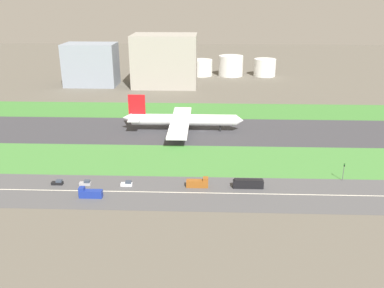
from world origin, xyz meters
name	(u,v)px	position (x,y,z in m)	size (l,w,h in m)	color
ground_plane	(202,131)	(0.00, 0.00, 0.00)	(800.00, 800.00, 0.00)	#5B564C
runway	(202,131)	(0.00, 0.00, 0.05)	(280.00, 46.00, 0.10)	#38383D
grass_median_north	(203,111)	(0.00, 41.00, 0.05)	(280.00, 36.00, 0.10)	#3D7A33
grass_median_south	(200,160)	(0.00, -41.00, 0.05)	(280.00, 36.00, 0.10)	#427F38
highway	(199,193)	(0.00, -73.00, 0.05)	(280.00, 28.00, 0.10)	#4C4C4F
highway_centerline	(199,193)	(0.00, -73.00, 0.11)	(266.00, 0.50, 0.01)	silver
airliner	(181,120)	(-11.35, 0.00, 6.23)	(65.00, 56.00, 19.70)	white
car_3	(127,184)	(-27.83, -68.00, 0.92)	(4.40, 1.80, 2.00)	silver
bus_0	(248,184)	(18.83, -68.00, 1.82)	(11.60, 2.50, 3.50)	black
truck_1	(198,183)	(-0.38, -68.00, 1.67)	(8.40, 2.50, 4.00)	brown
car_2	(58,183)	(-54.98, -68.00, 0.92)	(4.40, 1.80, 2.00)	black
truck_0	(90,193)	(-39.47, -78.00, 1.67)	(8.40, 2.50, 4.00)	navy
car_0	(86,183)	(-43.97, -68.00, 0.92)	(4.40, 1.80, 2.00)	#99999E
traffic_light	(344,171)	(56.97, -60.01, 4.29)	(0.36, 0.50, 7.20)	#4C4C51
terminal_building	(91,65)	(-90.00, 114.00, 16.56)	(40.55, 25.39, 33.13)	gray
hangar_building	(165,61)	(-30.96, 114.00, 20.12)	(49.99, 35.04, 40.23)	#9E998E
fuel_tank_west	(201,68)	(-3.01, 159.00, 7.07)	(19.83, 19.83, 14.14)	silver
fuel_tank_centre	(231,66)	(23.49, 159.00, 8.88)	(21.56, 21.56, 17.76)	silver
fuel_tank_east	(265,67)	(53.80, 159.00, 7.57)	(19.22, 19.22, 15.15)	silver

